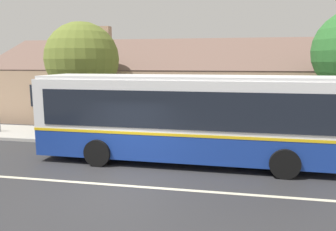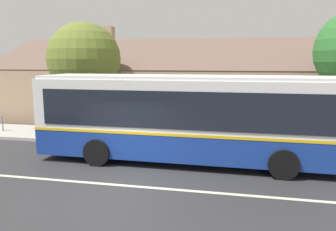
{
  "view_description": "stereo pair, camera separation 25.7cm",
  "coord_description": "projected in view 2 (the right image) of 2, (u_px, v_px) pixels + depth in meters",
  "views": [
    {
      "loc": [
        3.39,
        -9.22,
        3.8
      ],
      "look_at": [
        0.86,
        4.05,
        1.57
      ],
      "focal_mm": 35.0,
      "sensor_mm": 36.0,
      "label": 1
    },
    {
      "loc": [
        3.64,
        -9.17,
        3.8
      ],
      "look_at": [
        0.86,
        4.05,
        1.57
      ],
      "focal_mm": 35.0,
      "sensor_mm": 36.0,
      "label": 2
    }
  ],
  "objects": [
    {
      "name": "transit_bus",
      "position": [
        186.0,
        116.0,
        12.37
      ],
      "size": [
        11.28,
        2.86,
        3.28
      ],
      "color": "navy",
      "rests_on": "ground"
    },
    {
      "name": "ground_plane",
      "position": [
        114.0,
        185.0,
        10.22
      ],
      "size": [
        300.0,
        300.0,
        0.0
      ],
      "primitive_type": "plane",
      "color": "#2D2D30"
    },
    {
      "name": "community_building",
      "position": [
        199.0,
        91.0,
        22.83
      ],
      "size": [
        26.04,
        10.38,
        6.39
      ],
      "color": "tan",
      "rests_on": "ground"
    },
    {
      "name": "lane_divider_stripe",
      "position": [
        114.0,
        185.0,
        10.22
      ],
      "size": [
        60.0,
        0.16,
        0.01
      ],
      "primitive_type": "cube",
      "color": "beige",
      "rests_on": "ground"
    },
    {
      "name": "street_tree_secondary",
      "position": [
        85.0,
        61.0,
        17.58
      ],
      "size": [
        3.93,
        3.93,
        5.9
      ],
      "color": "#4C3828",
      "rests_on": "ground"
    },
    {
      "name": "bench_by_building",
      "position": [
        56.0,
        127.0,
        16.26
      ],
      "size": [
        1.64,
        0.51,
        0.94
      ],
      "color": "#4C4C4C",
      "rests_on": "sidewalk_far"
    },
    {
      "name": "sidewalk_far",
      "position": [
        159.0,
        139.0,
        16.0
      ],
      "size": [
        60.0,
        3.0,
        0.15
      ],
      "primitive_type": "cube",
      "color": "#ADAAA3",
      "rests_on": "ground"
    }
  ]
}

